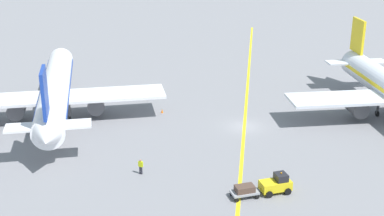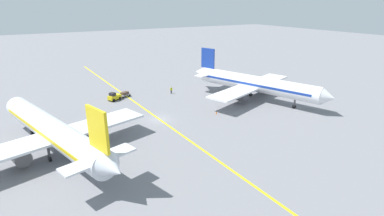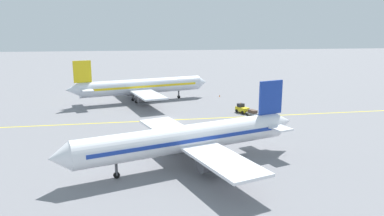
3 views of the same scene
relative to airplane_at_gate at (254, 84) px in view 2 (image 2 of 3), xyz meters
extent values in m
plane|color=slate|center=(24.41, 0.91, -3.71)|extent=(400.00, 400.00, 0.00)
cube|color=yellow|center=(24.41, 0.91, -3.71)|extent=(4.83, 119.93, 0.01)
cylinder|color=white|center=(-0.15, 0.42, 0.09)|extent=(13.34, 29.50, 3.60)
cone|color=white|center=(-5.52, 15.70, 0.09)|extent=(4.02, 3.40, 3.42)
cone|color=white|center=(5.32, -15.15, 0.39)|extent=(3.88, 3.84, 3.06)
cube|color=#193899|center=(-0.15, 0.42, 0.24)|extent=(12.38, 26.68, 0.50)
cube|color=white|center=(0.19, -0.53, -0.63)|extent=(28.14, 14.19, 0.36)
cylinder|color=#4C4C51|center=(-4.53, -2.19, -1.88)|extent=(3.14, 3.75, 2.20)
cylinder|color=#4C4C51|center=(4.90, 1.13, -1.88)|extent=(3.14, 3.75, 2.20)
cube|color=#193899|center=(4.49, -12.79, 4.39)|extent=(1.67, 3.89, 5.00)
cube|color=white|center=(4.33, -12.32, 0.49)|extent=(9.29, 5.25, 0.24)
cylinder|color=#4C4C51|center=(-3.33, 9.47, -2.31)|extent=(0.36, 0.36, 2.00)
cylinder|color=black|center=(-3.33, 9.47, -3.31)|extent=(0.53, 0.85, 0.80)
cylinder|color=#4C4C51|center=(-0.99, -2.00, -2.31)|extent=(0.36, 0.36, 2.00)
cylinder|color=black|center=(-0.99, -2.00, -3.31)|extent=(0.53, 0.85, 0.80)
cylinder|color=#4C4C51|center=(2.03, -0.94, -2.31)|extent=(0.36, 0.36, 2.00)
cylinder|color=black|center=(2.03, -0.94, -3.31)|extent=(0.53, 0.85, 0.80)
cylinder|color=silver|center=(43.65, 5.79, 0.09)|extent=(11.79, 29.82, 3.60)
cone|color=silver|center=(48.15, -9.78, 0.09)|extent=(3.95, 3.26, 3.42)
cone|color=silver|center=(39.07, 21.64, 0.39)|extent=(3.77, 3.73, 3.06)
cube|color=yellow|center=(43.65, 5.79, 0.24)|extent=(10.99, 26.95, 0.50)
cube|color=silver|center=(43.37, 6.75, -0.63)|extent=(28.34, 12.77, 0.36)
cylinder|color=#4C4C51|center=(48.17, 8.13, -1.88)|extent=(3.00, 3.69, 2.20)
cylinder|color=#4C4C51|center=(38.57, 5.36, -1.88)|extent=(3.00, 3.69, 2.20)
cube|color=yellow|center=(39.76, 19.24, 4.39)|extent=(1.46, 3.94, 5.00)
cube|color=silver|center=(39.90, 18.75, 0.49)|extent=(9.31, 4.80, 0.24)
cylinder|color=#4C4C51|center=(46.31, -3.44, -2.31)|extent=(0.36, 0.36, 2.00)
cylinder|color=black|center=(46.31, -3.44, -3.31)|extent=(0.49, 0.85, 0.80)
cylinder|color=#4C4C51|center=(44.63, 8.15, -2.31)|extent=(0.36, 0.36, 2.00)
cylinder|color=black|center=(44.63, 8.15, -3.31)|extent=(0.49, 0.85, 0.80)
cylinder|color=#4C4C51|center=(41.56, 7.26, -2.31)|extent=(0.36, 0.36, 2.00)
cylinder|color=black|center=(41.56, 7.26, -3.31)|extent=(0.49, 0.85, 0.80)
cube|color=gold|center=(28.46, -15.31, -2.91)|extent=(3.35, 2.67, 0.90)
cube|color=black|center=(28.95, -15.07, -2.11)|extent=(1.55, 1.63, 0.70)
sphere|color=orange|center=(28.95, -15.07, -1.68)|extent=(0.16, 0.16, 0.16)
cylinder|color=black|center=(29.01, -14.21, -3.36)|extent=(0.74, 0.53, 0.70)
cylinder|color=black|center=(29.66, -15.56, -3.36)|extent=(0.74, 0.53, 0.70)
cylinder|color=black|center=(27.25, -15.07, -3.36)|extent=(0.74, 0.53, 0.70)
cylinder|color=black|center=(27.91, -16.42, -3.36)|extent=(0.74, 0.53, 0.70)
cube|color=gray|center=(25.58, -16.72, -3.17)|extent=(2.95, 2.40, 0.20)
cube|color=#4C382D|center=(25.58, -16.72, -2.77)|extent=(2.13, 1.81, 0.60)
cylinder|color=black|center=(26.24, -15.70, -3.49)|extent=(0.46, 0.32, 0.44)
cylinder|color=black|center=(26.80, -16.83, -3.49)|extent=(0.46, 0.32, 0.44)
cylinder|color=black|center=(24.37, -16.61, -3.49)|extent=(0.46, 0.32, 0.44)
cylinder|color=black|center=(24.93, -17.74, -3.49)|extent=(0.46, 0.32, 0.44)
cylinder|color=#23232D|center=(14.55, -13.61, -3.28)|extent=(0.16, 0.16, 0.85)
cylinder|color=#23232D|center=(14.74, -13.66, -3.28)|extent=(0.16, 0.16, 0.85)
cube|color=#CCD819|center=(14.64, -13.64, -2.56)|extent=(0.40, 0.30, 0.60)
cylinder|color=#CCD819|center=(14.41, -13.58, -2.56)|extent=(0.10, 0.10, 0.55)
cylinder|color=#CCD819|center=(14.88, -13.70, -2.56)|extent=(0.10, 0.10, 0.55)
sphere|color=#9E7051|center=(14.64, -13.64, -2.14)|extent=(0.22, 0.22, 0.22)
cone|color=orange|center=(13.12, 4.00, -3.43)|extent=(0.32, 0.32, 0.55)
cone|color=orange|center=(47.01, -14.31, -3.43)|extent=(0.32, 0.32, 0.55)
camera|label=1|loc=(27.69, -61.73, 22.26)|focal=50.00mm
camera|label=2|loc=(45.92, 51.03, 17.73)|focal=28.00mm
camera|label=3|loc=(-47.55, 6.20, 15.02)|focal=35.00mm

